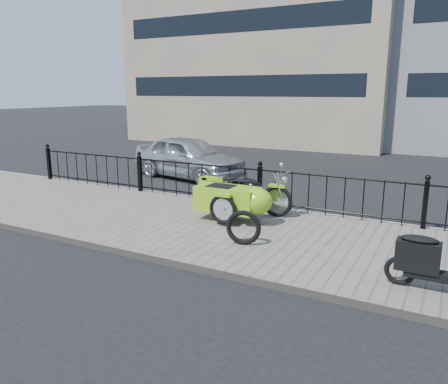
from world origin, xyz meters
The scene contains 9 objects.
ground centered at (0.00, 0.00, 0.00)m, with size 120.00×120.00×0.00m, color black.
sidewalk centered at (0.00, -0.50, 0.06)m, with size 30.00×3.80×0.12m, color #676157.
curb centered at (0.00, 1.44, 0.06)m, with size 30.00×0.10×0.12m, color gray.
iron_fence centered at (0.00, 1.30, 0.59)m, with size 14.11×0.11×1.08m.
building_tan centered at (-6.00, 15.99, 6.00)m, with size 14.00×8.01×12.00m.
motorcycle_sidecar centered at (0.04, 0.10, 0.59)m, with size 2.28×1.48×0.98m.
scooter centered at (3.87, -1.65, 0.53)m, with size 1.56×0.45×1.05m.
spare_tire centered at (0.79, -1.20, 0.43)m, with size 0.62×0.62×0.09m, color black.
sedan_car centered at (-3.64, 3.95, 0.68)m, with size 1.61×4.00×1.36m, color silver.
Camera 1 is at (3.92, -7.77, 2.75)m, focal length 35.00 mm.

